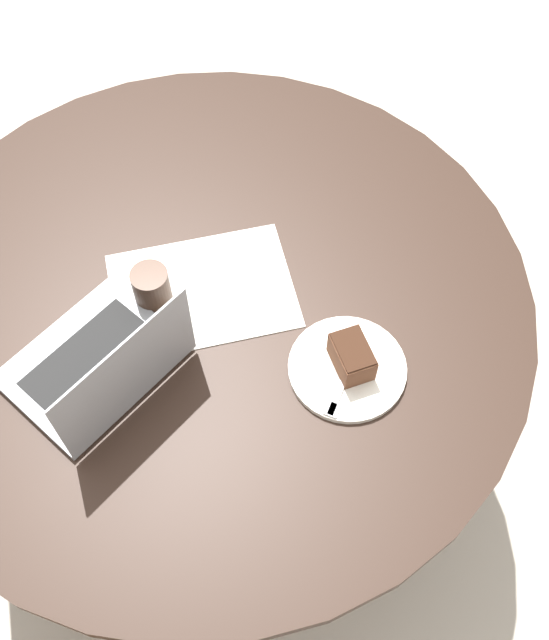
# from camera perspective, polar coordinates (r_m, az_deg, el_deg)

# --- Properties ---
(ground_plane) EXTENTS (12.00, 12.00, 0.00)m
(ground_plane) POSITION_cam_1_polar(r_m,az_deg,el_deg) (2.19, -3.68, -8.81)
(ground_plane) COLOR #B7AD9E
(dining_table) EXTENTS (1.33, 1.33, 0.75)m
(dining_table) POSITION_cam_1_polar(r_m,az_deg,el_deg) (1.64, -4.86, -0.49)
(dining_table) COLOR black
(dining_table) RESTS_ON ground_plane
(paper_document) EXTENTS (0.43, 0.36, 0.00)m
(paper_document) POSITION_cam_1_polar(r_m,az_deg,el_deg) (1.53, -5.52, 2.25)
(paper_document) COLOR white
(paper_document) RESTS_ON dining_table
(plate) EXTENTS (0.23, 0.23, 0.01)m
(plate) POSITION_cam_1_polar(r_m,az_deg,el_deg) (1.44, 5.56, -3.68)
(plate) COLOR silver
(plate) RESTS_ON dining_table
(cake_slice) EXTENTS (0.09, 0.11, 0.06)m
(cake_slice) POSITION_cam_1_polar(r_m,az_deg,el_deg) (1.41, 5.91, -2.77)
(cake_slice) COLOR brown
(cake_slice) RESTS_ON plate
(fork) EXTENTS (0.08, 0.17, 0.00)m
(fork) POSITION_cam_1_polar(r_m,az_deg,el_deg) (1.41, 5.13, -4.98)
(fork) COLOR silver
(fork) RESTS_ON plate
(coffee_glass) EXTENTS (0.07, 0.07, 0.09)m
(coffee_glass) POSITION_cam_1_polar(r_m,az_deg,el_deg) (1.50, -9.35, 2.46)
(coffee_glass) COLOR #3D2619
(coffee_glass) RESTS_ON dining_table
(laptop) EXTENTS (0.38, 0.39, 0.22)m
(laptop) POSITION_cam_1_polar(r_m,az_deg,el_deg) (1.43, -13.10, -3.40)
(laptop) COLOR gray
(laptop) RESTS_ON dining_table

